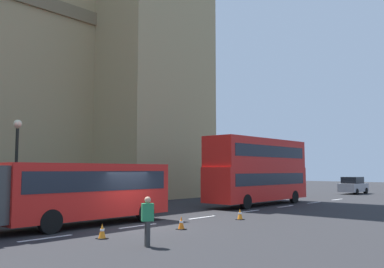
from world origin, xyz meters
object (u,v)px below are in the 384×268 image
sedan_lead (353,185)px  traffic_cone_middle (181,223)px  traffic_cone_east (240,214)px  traffic_cone_west (102,231)px  pedestrian_near_cones (147,220)px  double_decker_bus (258,169)px  street_lamp (16,161)px

sedan_lead → traffic_cone_middle: bearing=-172.2°
traffic_cone_middle → traffic_cone_east: same height
sedan_lead → traffic_cone_west: sedan_lead is taller
sedan_lead → pedestrian_near_cones: (-35.91, -6.33, -0.00)m
double_decker_bus → traffic_cone_west: double_decker_bus is taller
traffic_cone_east → street_lamp: size_ratio=0.11×
sedan_lead → street_lamp: (-35.59, 4.34, 2.14)m
traffic_cone_east → street_lamp: (-8.04, 8.61, 2.77)m
street_lamp → pedestrian_near_cones: size_ratio=3.12×
traffic_cone_west → traffic_cone_middle: (3.78, -0.56, 0.00)m
traffic_cone_middle → traffic_cone_east: size_ratio=1.00×
sedan_lead → traffic_cone_west: (-35.98, -3.86, -0.63)m
traffic_cone_west → street_lamp: size_ratio=0.11×
sedan_lead → traffic_cone_east: bearing=-171.2°
traffic_cone_east → traffic_cone_middle: bearing=-178.3°
traffic_cone_west → street_lamp: bearing=87.3°
double_decker_bus → pedestrian_near_cones: size_ratio=6.13×
double_decker_bus → traffic_cone_west: bearing=-167.5°
sedan_lead → traffic_cone_east: 27.89m
sedan_lead → street_lamp: size_ratio=0.83×
traffic_cone_west → traffic_cone_east: size_ratio=1.00×
double_decker_bus → sedan_lead: bearing=0.5°
pedestrian_near_cones → traffic_cone_west: bearing=91.7°
traffic_cone_east → pedestrian_near_cones: pedestrian_near_cones is taller
traffic_cone_middle → traffic_cone_east: bearing=1.7°
traffic_cone_west → traffic_cone_middle: 3.83m
traffic_cone_east → pedestrian_near_cones: 8.63m
traffic_cone_middle → street_lamp: size_ratio=0.11×
pedestrian_near_cones → sedan_lead: bearing=10.0°
sedan_lead → pedestrian_near_cones: bearing=-170.0°
sedan_lead → traffic_cone_west: size_ratio=7.59×
traffic_cone_middle → street_lamp: street_lamp is taller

